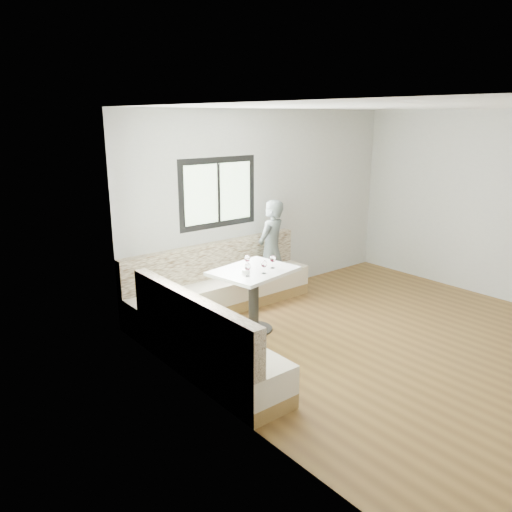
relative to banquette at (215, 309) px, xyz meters
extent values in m
cube|color=brown|center=(1.59, -1.63, -0.33)|extent=(5.00, 5.00, 0.01)
cube|color=white|center=(1.59, -1.63, 2.47)|extent=(5.00, 5.00, 0.01)
cube|color=#B7B7B2|center=(1.59, 0.87, 1.07)|extent=(5.00, 0.01, 2.80)
cube|color=#B7B7B2|center=(-0.91, -1.63, 1.07)|extent=(0.01, 5.00, 2.80)
cube|color=#B7B7B2|center=(4.09, -1.63, 1.07)|extent=(0.01, 5.00, 2.80)
cube|color=black|center=(0.69, 0.86, 1.32)|extent=(1.30, 0.02, 1.00)
cube|color=black|center=(-0.90, -0.73, 1.32)|extent=(0.02, 1.30, 1.00)
cube|color=olive|center=(0.54, 0.60, -0.25)|extent=(2.90, 0.55, 0.16)
cube|color=beige|center=(0.54, 0.60, -0.03)|extent=(2.90, 0.55, 0.29)
cube|color=beige|center=(0.54, 0.80, 0.37)|extent=(2.90, 0.14, 0.50)
cube|color=olive|center=(-0.64, -0.80, -0.25)|extent=(0.55, 2.25, 0.16)
cube|color=beige|center=(-0.64, -0.80, -0.03)|extent=(0.55, 2.25, 0.29)
cube|color=beige|center=(-0.84, -0.80, 0.37)|extent=(0.14, 2.25, 0.50)
cube|color=#B7712F|center=(-0.53, -0.69, 0.18)|extent=(0.53, 0.53, 0.12)
cylinder|color=black|center=(0.45, -0.23, -0.32)|extent=(0.49, 0.49, 0.02)
cylinder|color=black|center=(0.45, -0.23, 0.06)|extent=(0.13, 0.13, 0.78)
cube|color=white|center=(0.45, -0.23, 0.47)|extent=(1.12, 0.94, 0.04)
imported|color=#48504E|center=(1.40, 0.53, 0.43)|extent=(0.64, 0.53, 1.52)
cylinder|color=white|center=(0.30, -0.27, 0.51)|extent=(0.10, 0.10, 0.04)
sphere|color=black|center=(0.31, -0.26, 0.52)|extent=(0.02, 0.02, 0.02)
sphere|color=black|center=(0.28, -0.26, 0.52)|extent=(0.02, 0.02, 0.02)
sphere|color=black|center=(0.30, -0.29, 0.52)|extent=(0.02, 0.02, 0.02)
cylinder|color=white|center=(0.22, -0.41, 0.49)|extent=(0.06, 0.06, 0.01)
cylinder|color=white|center=(0.22, -0.41, 0.53)|extent=(0.01, 0.01, 0.07)
ellipsoid|color=white|center=(0.22, -0.41, 0.62)|extent=(0.08, 0.08, 0.09)
cylinder|color=#4B0213|center=(0.22, -0.41, 0.59)|extent=(0.05, 0.05, 0.02)
cylinder|color=white|center=(0.44, -0.44, 0.49)|extent=(0.06, 0.06, 0.01)
cylinder|color=white|center=(0.44, -0.44, 0.53)|extent=(0.01, 0.01, 0.07)
ellipsoid|color=white|center=(0.44, -0.44, 0.62)|extent=(0.08, 0.08, 0.09)
cylinder|color=#4B0213|center=(0.44, -0.44, 0.59)|extent=(0.05, 0.05, 0.02)
cylinder|color=white|center=(0.68, -0.34, 0.49)|extent=(0.06, 0.06, 0.01)
cylinder|color=white|center=(0.68, -0.34, 0.53)|extent=(0.01, 0.01, 0.07)
ellipsoid|color=white|center=(0.68, -0.34, 0.62)|extent=(0.08, 0.08, 0.09)
cylinder|color=#4B0213|center=(0.68, -0.34, 0.59)|extent=(0.05, 0.05, 0.02)
cylinder|color=white|center=(0.43, -0.13, 0.49)|extent=(0.06, 0.06, 0.01)
cylinder|color=white|center=(0.43, -0.13, 0.53)|extent=(0.01, 0.01, 0.07)
ellipsoid|color=white|center=(0.43, -0.13, 0.62)|extent=(0.08, 0.08, 0.09)
cylinder|color=#4B0213|center=(0.43, -0.13, 0.59)|extent=(0.05, 0.05, 0.02)
camera|label=1|loc=(-3.32, -4.93, 2.37)|focal=35.00mm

